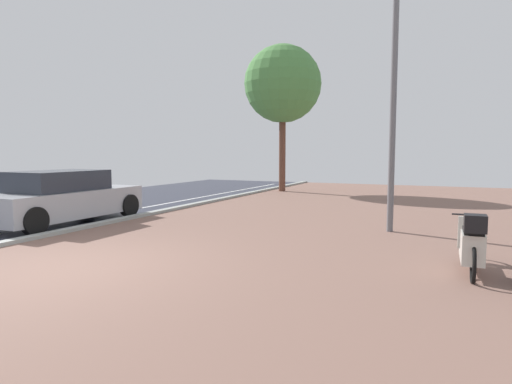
# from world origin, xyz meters

# --- Properties ---
(ground) EXTENTS (21.00, 40.00, 0.13)m
(ground) POSITION_xyz_m (1.43, 0.00, -0.02)
(ground) COLOR #292B3A
(scooter_mid) EXTENTS (0.52, 1.85, 0.98)m
(scooter_mid) POSITION_xyz_m (5.77, 2.21, 0.44)
(scooter_mid) COLOR black
(scooter_mid) RESTS_ON ground
(parked_car_near) EXTENTS (1.78, 4.08, 1.33)m
(parked_car_near) POSITION_xyz_m (-3.53, 3.20, 0.63)
(parked_car_near) COLOR #A6A7AE
(parked_car_near) RESTS_ON ground
(lamp_post) EXTENTS (0.20, 0.52, 5.97)m
(lamp_post) POSITION_xyz_m (4.24, 5.32, 3.31)
(lamp_post) COLOR slate
(lamp_post) RESTS_ON ground
(street_tree) EXTENTS (3.48, 3.48, 6.61)m
(street_tree) POSITION_xyz_m (-1.61, 13.92, 4.85)
(street_tree) COLOR brown
(street_tree) RESTS_ON ground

